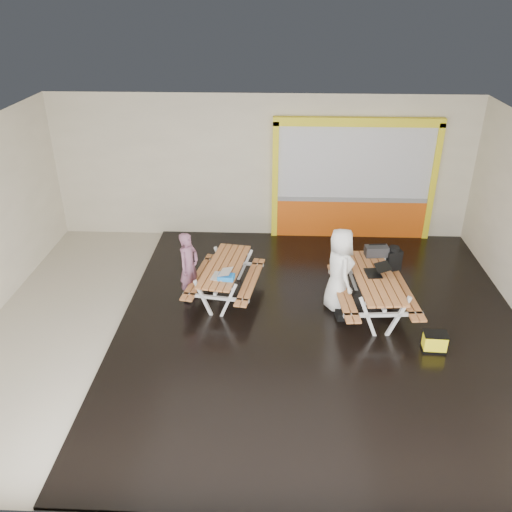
{
  "coord_description": "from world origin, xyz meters",
  "views": [
    {
      "loc": [
        0.38,
        -8.11,
        5.7
      ],
      "look_at": [
        0.0,
        0.9,
        1.0
      ],
      "focal_mm": 36.95,
      "sensor_mm": 36.0,
      "label": 1
    }
  ],
  "objects_px": {
    "person_left": "(189,266)",
    "laptop_right": "(377,271)",
    "picnic_table_left": "(225,273)",
    "person_right": "(339,270)",
    "picnic_table_right": "(374,285)",
    "blue_pouch": "(226,277)",
    "backpack": "(393,259)",
    "laptop_left": "(221,274)",
    "toolbox": "(376,251)",
    "fluke_bag": "(435,342)",
    "dark_case": "(346,314)"
  },
  "relations": [
    {
      "from": "person_left",
      "to": "laptop_right",
      "type": "relative_size",
      "value": 2.97
    },
    {
      "from": "picnic_table_left",
      "to": "person_right",
      "type": "distance_m",
      "value": 2.25
    },
    {
      "from": "person_left",
      "to": "laptop_right",
      "type": "bearing_deg",
      "value": -66.92
    },
    {
      "from": "picnic_table_right",
      "to": "person_right",
      "type": "distance_m",
      "value": 0.7
    },
    {
      "from": "blue_pouch",
      "to": "backpack",
      "type": "height_order",
      "value": "backpack"
    },
    {
      "from": "laptop_right",
      "to": "blue_pouch",
      "type": "xyz_separation_m",
      "value": [
        -2.82,
        -0.19,
        -0.09
      ]
    },
    {
      "from": "person_right",
      "to": "laptop_left",
      "type": "bearing_deg",
      "value": 81.36
    },
    {
      "from": "toolbox",
      "to": "fluke_bag",
      "type": "relative_size",
      "value": 1.15
    },
    {
      "from": "toolbox",
      "to": "person_left",
      "type": "bearing_deg",
      "value": -171.91
    },
    {
      "from": "person_left",
      "to": "laptop_right",
      "type": "xyz_separation_m",
      "value": [
        3.59,
        -0.22,
        0.1
      ]
    },
    {
      "from": "person_right",
      "to": "laptop_left",
      "type": "height_order",
      "value": "person_right"
    },
    {
      "from": "fluke_bag",
      "to": "toolbox",
      "type": "bearing_deg",
      "value": 110.34
    },
    {
      "from": "picnic_table_right",
      "to": "picnic_table_left",
      "type": "bearing_deg",
      "value": 171.52
    },
    {
      "from": "laptop_right",
      "to": "fluke_bag",
      "type": "bearing_deg",
      "value": -55.93
    },
    {
      "from": "blue_pouch",
      "to": "toolbox",
      "type": "height_order",
      "value": "toolbox"
    },
    {
      "from": "laptop_left",
      "to": "laptop_right",
      "type": "xyz_separation_m",
      "value": [
        2.92,
        0.12,
        0.08
      ]
    },
    {
      "from": "picnic_table_left",
      "to": "person_left",
      "type": "xyz_separation_m",
      "value": [
        -0.69,
        -0.13,
        0.21
      ]
    },
    {
      "from": "laptop_right",
      "to": "backpack",
      "type": "bearing_deg",
      "value": 58.78
    },
    {
      "from": "laptop_left",
      "to": "laptop_right",
      "type": "relative_size",
      "value": 0.91
    },
    {
      "from": "laptop_left",
      "to": "toolbox",
      "type": "bearing_deg",
      "value": 15.79
    },
    {
      "from": "laptop_right",
      "to": "toolbox",
      "type": "relative_size",
      "value": 0.99
    },
    {
      "from": "laptop_left",
      "to": "blue_pouch",
      "type": "xyz_separation_m",
      "value": [
        0.1,
        -0.08,
        -0.01
      ]
    },
    {
      "from": "blue_pouch",
      "to": "fluke_bag",
      "type": "bearing_deg",
      "value": -16.29
    },
    {
      "from": "picnic_table_right",
      "to": "blue_pouch",
      "type": "height_order",
      "value": "picnic_table_right"
    },
    {
      "from": "laptop_left",
      "to": "fluke_bag",
      "type": "distance_m",
      "value": 4.0
    },
    {
      "from": "dark_case",
      "to": "blue_pouch",
      "type": "bearing_deg",
      "value": 176.57
    },
    {
      "from": "laptop_right",
      "to": "dark_case",
      "type": "height_order",
      "value": "laptop_right"
    },
    {
      "from": "picnic_table_left",
      "to": "laptop_right",
      "type": "bearing_deg",
      "value": -6.73
    },
    {
      "from": "picnic_table_right",
      "to": "toolbox",
      "type": "bearing_deg",
      "value": 79.33
    },
    {
      "from": "laptop_right",
      "to": "backpack",
      "type": "relative_size",
      "value": 0.88
    },
    {
      "from": "blue_pouch",
      "to": "laptop_left",
      "type": "bearing_deg",
      "value": 143.15
    },
    {
      "from": "laptop_left",
      "to": "fluke_bag",
      "type": "height_order",
      "value": "laptop_left"
    },
    {
      "from": "fluke_bag",
      "to": "dark_case",
      "type": "bearing_deg",
      "value": 146.36
    },
    {
      "from": "backpack",
      "to": "picnic_table_left",
      "type": "bearing_deg",
      "value": -172.92
    },
    {
      "from": "picnic_table_left",
      "to": "person_right",
      "type": "height_order",
      "value": "person_right"
    },
    {
      "from": "blue_pouch",
      "to": "dark_case",
      "type": "relative_size",
      "value": 0.8
    },
    {
      "from": "toolbox",
      "to": "fluke_bag",
      "type": "height_order",
      "value": "toolbox"
    },
    {
      "from": "backpack",
      "to": "person_right",
      "type": "bearing_deg",
      "value": -148.1
    },
    {
      "from": "picnic_table_right",
      "to": "blue_pouch",
      "type": "bearing_deg",
      "value": -177.73
    },
    {
      "from": "backpack",
      "to": "dark_case",
      "type": "distance_m",
      "value": 1.62
    },
    {
      "from": "picnic_table_left",
      "to": "person_right",
      "type": "xyz_separation_m",
      "value": [
        2.21,
        -0.3,
        0.29
      ]
    },
    {
      "from": "laptop_right",
      "to": "toolbox",
      "type": "xyz_separation_m",
      "value": [
        0.11,
        0.74,
        0.04
      ]
    },
    {
      "from": "backpack",
      "to": "dark_case",
      "type": "xyz_separation_m",
      "value": [
        -1.01,
        -1.09,
        -0.63
      ]
    },
    {
      "from": "picnic_table_left",
      "to": "blue_pouch",
      "type": "height_order",
      "value": "blue_pouch"
    },
    {
      "from": "backpack",
      "to": "fluke_bag",
      "type": "height_order",
      "value": "backpack"
    },
    {
      "from": "picnic_table_right",
      "to": "laptop_right",
      "type": "bearing_deg",
      "value": 62.55
    },
    {
      "from": "toolbox",
      "to": "fluke_bag",
      "type": "xyz_separation_m",
      "value": [
        0.75,
        -2.01,
        -0.72
      ]
    },
    {
      "from": "fluke_bag",
      "to": "laptop_right",
      "type": "bearing_deg",
      "value": 124.07
    },
    {
      "from": "person_left",
      "to": "dark_case",
      "type": "distance_m",
      "value": 3.16
    },
    {
      "from": "person_right",
      "to": "laptop_right",
      "type": "distance_m",
      "value": 0.69
    }
  ]
}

